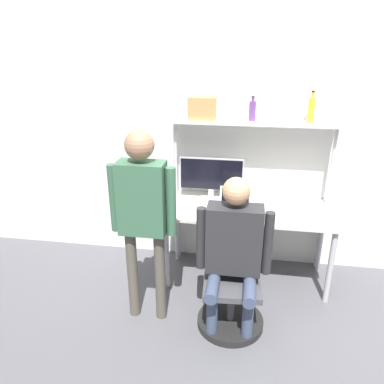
{
  "coord_description": "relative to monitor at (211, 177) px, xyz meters",
  "views": [
    {
      "loc": [
        -0.03,
        -2.94,
        2.25
      ],
      "look_at": [
        -0.47,
        -0.16,
        1.12
      ],
      "focal_mm": 35.0,
      "sensor_mm": 36.0,
      "label": 1
    }
  ],
  "objects": [
    {
      "name": "storage_box",
      "position": [
        -0.1,
        0.03,
        0.67
      ],
      "size": [
        0.25,
        0.19,
        0.21
      ],
      "color": "#B27A47",
      "rests_on": "shelf_unit"
    },
    {
      "name": "cell_phone",
      "position": [
        0.49,
        -0.33,
        -0.23
      ],
      "size": [
        0.07,
        0.15,
        0.01
      ],
      "color": "silver",
      "rests_on": "desk"
    },
    {
      "name": "monitor",
      "position": [
        0.0,
        0.0,
        0.0
      ],
      "size": [
        0.63,
        0.23,
        0.42
      ],
      "color": "#B7B7BC",
      "rests_on": "desk"
    },
    {
      "name": "ground_plane",
      "position": [
        0.39,
        -0.55,
        -1.0
      ],
      "size": [
        12.0,
        12.0,
        0.0
      ],
      "primitive_type": "plane",
      "color": "#4C4C51"
    },
    {
      "name": "office_chair",
      "position": [
        0.28,
        -0.88,
        -0.73
      ],
      "size": [
        0.56,
        0.56,
        0.89
      ],
      "color": "black",
      "rests_on": "ground_plane"
    },
    {
      "name": "laptop",
      "position": [
        0.25,
        -0.27,
        -0.17
      ],
      "size": [
        0.29,
        0.22,
        0.23
      ],
      "color": "silver",
      "rests_on": "desk"
    },
    {
      "name": "bottle_purple",
      "position": [
        0.36,
        0.03,
        0.66
      ],
      "size": [
        0.06,
        0.06,
        0.22
      ],
      "color": "#593372",
      "rests_on": "shelf_unit"
    },
    {
      "name": "wall_back",
      "position": [
        0.39,
        0.21,
        0.35
      ],
      "size": [
        8.0,
        0.06,
        2.7
      ],
      "color": "silver",
      "rests_on": "ground_plane"
    },
    {
      "name": "bottle_amber",
      "position": [
        0.89,
        0.03,
        0.68
      ],
      "size": [
        0.06,
        0.06,
        0.28
      ],
      "color": "gold",
      "rests_on": "shelf_unit"
    },
    {
      "name": "shelf_unit",
      "position": [
        0.39,
        0.03,
        0.33
      ],
      "size": [
        1.54,
        0.27,
        1.56
      ],
      "color": "silver",
      "rests_on": "ground_plane"
    },
    {
      "name": "person_seated",
      "position": [
        0.28,
        -0.92,
        -0.23
      ],
      "size": [
        0.6,
        0.47,
        1.32
      ],
      "color": "#38425B",
      "rests_on": "ground_plane"
    },
    {
      "name": "person_standing",
      "position": [
        -0.44,
        -0.91,
        0.05
      ],
      "size": [
        0.54,
        0.22,
        1.66
      ],
      "color": "#4C473D",
      "rests_on": "ground_plane"
    },
    {
      "name": "desk",
      "position": [
        0.39,
        -0.18,
        -0.32
      ],
      "size": [
        1.62,
        0.71,
        0.77
      ],
      "color": "beige",
      "rests_on": "ground_plane"
    }
  ]
}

